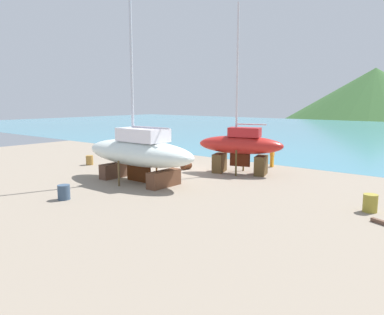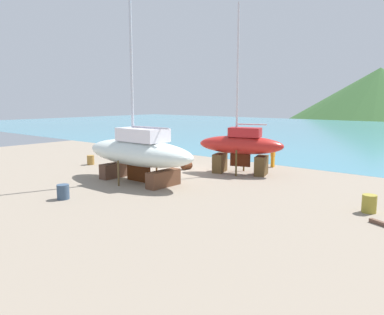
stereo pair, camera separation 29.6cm
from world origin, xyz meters
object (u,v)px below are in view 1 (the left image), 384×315
Objects in this scene: barrel_rust_far at (186,166)px; barrel_tipped_right at (125,161)px; barrel_by_slipway at (64,192)px; barrel_rust_mid at (370,203)px; barrel_ochre at (90,160)px; sailboat_far_slipway at (139,152)px; sailboat_small_center at (240,146)px; worker at (272,156)px.

barrel_tipped_right is at bearing -157.47° from barrel_rust_far.
barrel_by_slipway is 15.29m from barrel_rust_mid.
barrel_tipped_right reaches higher than barrel_ochre.
barrel_tipped_right reaches higher than barrel_by_slipway.
barrel_tipped_right is at bearing -32.62° from sailboat_far_slipway.
sailboat_small_center is 10.69m from barrel_rust_mid.
sailboat_far_slipway is at bearing 44.31° from sailboat_small_center.
worker reaches higher than barrel_by_slipway.
worker is 2.21× the size of barrel_ochre.
sailboat_small_center is 12.43m from barrel_ochre.
barrel_ochre is (-7.87, 1.84, -1.58)m from sailboat_far_slipway.
sailboat_far_slipway is 5.71m from barrel_by_slipway.
sailboat_small_center is 4.00m from worker.
barrel_rust_far is (-4.60, -5.03, -0.60)m from worker.
barrel_ochre is 0.90× the size of barrel_rust_mid.
worker is at bearing 75.91° from barrel_by_slipway.
sailboat_small_center is 13.75× the size of barrel_tipped_right.
barrel_tipped_right is (-5.21, 3.33, -1.53)m from sailboat_far_slipway.
barrel_tipped_right is at bearing 29.38° from barrel_ochre.
sailboat_far_slipway is 8.23m from barrel_ochre.
barrel_rust_far is (7.37, 3.45, -0.11)m from barrel_ochre.
sailboat_small_center is 6.99× the size of worker.
sailboat_far_slipway is 11.16m from worker.
barrel_by_slipway is 10.85m from barrel_ochre.
barrel_rust_far is at bearing 168.02° from barrel_rust_mid.
barrel_rust_mid is (9.15, -7.95, -0.45)m from worker.
barrel_by_slipway is at bearing -149.08° from barrel_rust_mid.
worker is 2.22× the size of barrel_rust_far.
barrel_tipped_right is (-9.31, -6.99, -0.45)m from worker.
barrel_rust_mid is (18.46, -0.96, -0.01)m from barrel_tipped_right.
sailboat_far_slipway reaches higher than barrel_tipped_right.
worker is (4.10, 10.32, -1.08)m from sailboat_far_slipway.
sailboat_far_slipway reaches higher than barrel_rust_far.
barrel_by_slipway is (5.34, -8.82, -0.04)m from barrel_tipped_right.
sailboat_small_center reaches higher than barrel_rust_mid.
sailboat_far_slipway is at bearing -169.86° from barrel_rust_mid.
worker is at bearing 139.02° from barrel_rust_mid.
sailboat_far_slipway is 8.88× the size of worker.
barrel_tipped_right is 5.10m from barrel_rust_far.
barrel_rust_far is at bearing 25.10° from barrel_ochre.
barrel_ochre is at bearing -13.14° from sailboat_far_slipway.
barrel_rust_mid reaches higher than barrel_rust_far.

